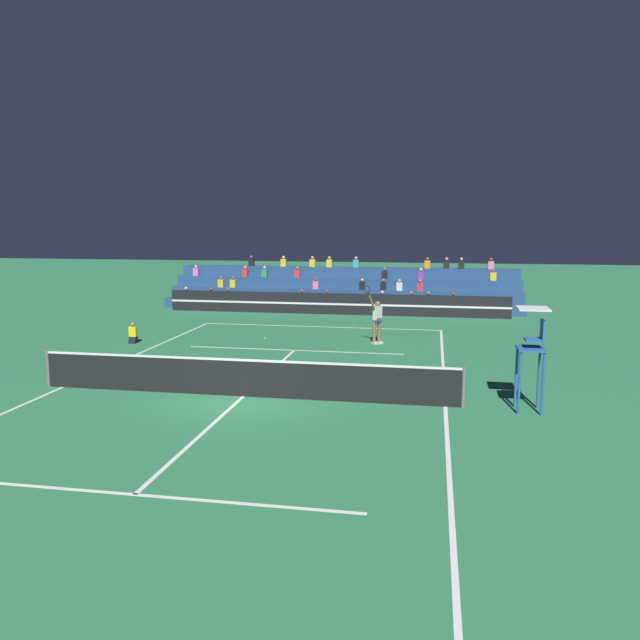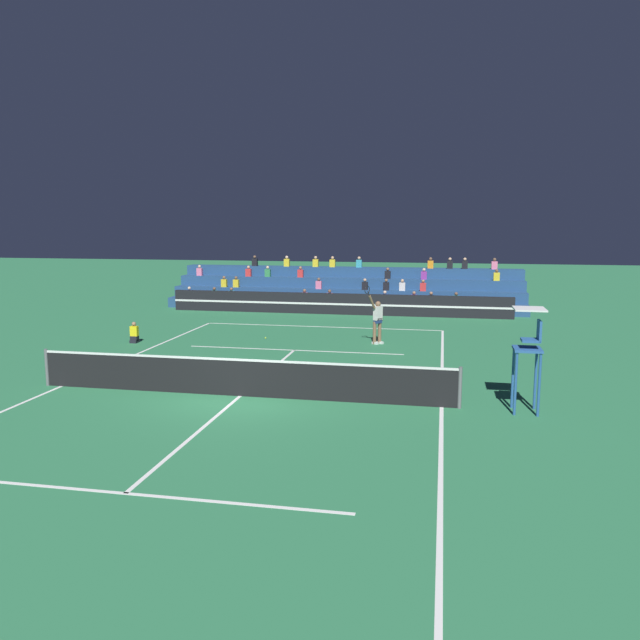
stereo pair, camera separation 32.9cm
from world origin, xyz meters
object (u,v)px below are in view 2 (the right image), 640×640
Objects in this scene: umpire_chair at (529,346)px; tennis_ball at (266,338)px; ball_kid_courtside at (134,334)px; tennis_player at (377,319)px.

umpire_chair is 12.72m from tennis_ball.
ball_kid_courtside is 5.27m from tennis_ball.
tennis_ball is (-9.32, 8.49, -1.68)m from umpire_chair.
umpire_chair reaches higher than tennis_player.
tennis_ball is at bearing 20.31° from ball_kid_courtside.
tennis_player reaches higher than ball_kid_courtside.
tennis_player is at bearing 9.52° from ball_kid_courtside.
ball_kid_courtside is 9.74m from tennis_player.
tennis_player is (-4.66, 8.27, -0.73)m from umpire_chair.
ball_kid_courtside reaches higher than tennis_ball.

